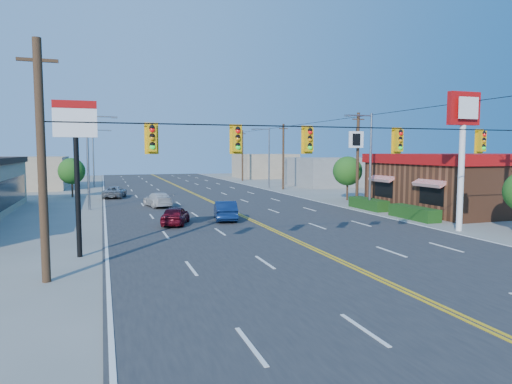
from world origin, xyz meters
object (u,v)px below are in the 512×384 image
object	(u,v)px
kfc_pylon	(463,133)
car_silver	(115,193)
kfc	(475,181)
car_magenta	(175,216)
signal_span	(330,152)
car_white	(158,200)
pizza_hut_sign	(76,145)
car_blue	(225,211)

from	to	relation	value
kfc_pylon	car_silver	bearing A→B (deg)	125.84
kfc	car_magenta	size ratio (longest dim) A/B	4.46
signal_span	kfc_pylon	distance (m)	11.87
signal_span	car_white	size ratio (longest dim) A/B	5.60
pizza_hut_sign	car_silver	size ratio (longest dim) A/B	1.58
signal_span	kfc	world-z (taller)	signal_span
car_white	car_silver	world-z (taller)	car_white
car_silver	car_blue	bearing A→B (deg)	121.16
car_magenta	car_blue	distance (m)	3.78
pizza_hut_sign	car_magenta	size ratio (longest dim) A/B	1.87
kfc	pizza_hut_sign	distance (m)	32.04
pizza_hut_sign	car_magenta	world-z (taller)	pizza_hut_sign
kfc_pylon	car_white	distance (m)	24.91
pizza_hut_sign	car_magenta	distance (m)	10.53
pizza_hut_sign	car_white	bearing A→B (deg)	72.50
car_silver	kfc	bearing A→B (deg)	156.64
car_magenta	car_blue	xyz separation A→B (m)	(3.66, 0.92, 0.06)
pizza_hut_sign	car_blue	world-z (taller)	pizza_hut_sign
car_magenta	car_white	world-z (taller)	car_white
signal_span	kfc_pylon	xyz separation A→B (m)	(11.12, 4.00, 1.16)
signal_span	kfc	bearing A→B (deg)	30.94
kfc_pylon	car_white	world-z (taller)	kfc_pylon
signal_span	pizza_hut_sign	world-z (taller)	signal_span
signal_span	pizza_hut_sign	xyz separation A→B (m)	(-10.88, 4.00, 0.30)
kfc	car_white	xyz separation A→B (m)	(-25.22, 10.03, -1.75)
signal_span	pizza_hut_sign	bearing A→B (deg)	159.81
kfc_pylon	pizza_hut_sign	distance (m)	22.02
pizza_hut_sign	car_blue	size ratio (longest dim) A/B	1.65
car_white	kfc	bearing A→B (deg)	148.84
car_blue	car_silver	distance (m)	20.02
pizza_hut_sign	signal_span	bearing A→B (deg)	-20.19
kfc	car_magenta	bearing A→B (deg)	-179.19
kfc	pizza_hut_sign	xyz separation A→B (m)	(-30.90, -8.00, 2.80)
car_blue	car_white	size ratio (longest dim) A/B	0.96
pizza_hut_sign	car_magenta	bearing A→B (deg)	53.63
car_silver	pizza_hut_sign	bearing A→B (deg)	95.89
kfc	car_white	bearing A→B (deg)	158.31
car_white	car_silver	bearing A→B (deg)	-79.30
car_magenta	car_blue	world-z (taller)	car_blue
kfc_pylon	car_magenta	distance (m)	18.86
signal_span	kfc	distance (m)	23.47
kfc_pylon	signal_span	bearing A→B (deg)	-160.22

